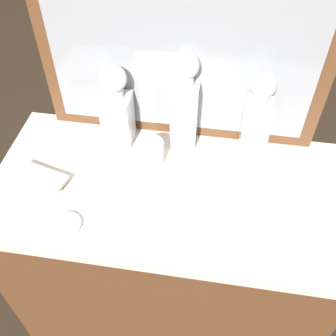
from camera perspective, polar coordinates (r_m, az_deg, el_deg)
ground_plane at (r=1.88m, az=0.00°, el=-19.48°), size 6.00×6.00×0.00m
dresser at (r=1.50m, az=0.00°, el=-13.11°), size 1.04×0.52×0.84m
dresser_mirror at (r=1.13m, az=1.99°, el=16.74°), size 0.83×0.03×0.61m
crystal_decanter_rear at (r=1.22m, az=-7.27°, el=7.83°), size 0.09×0.09×0.27m
crystal_decanter_far_right at (r=1.17m, az=12.39°, el=5.74°), size 0.08×0.08×0.30m
crystal_decanter_front at (r=1.20m, az=2.45°, el=8.42°), size 0.08×0.08×0.31m
crystal_tumbler_center at (r=1.19m, az=-2.36°, el=2.03°), size 0.07×0.07×0.09m
silver_brush_rear at (r=1.21m, az=-17.56°, el=-1.26°), size 0.16×0.10×0.02m
porcelain_dish at (r=1.09m, az=-14.46°, el=-7.95°), size 0.08×0.08×0.01m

